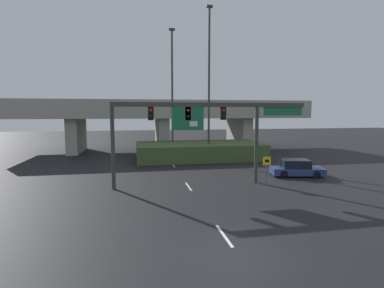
{
  "coord_description": "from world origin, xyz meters",
  "views": [
    {
      "loc": [
        -3.78,
        -10.49,
        5.43
      ],
      "look_at": [
        0.0,
        9.26,
        3.28
      ],
      "focal_mm": 28.0,
      "sensor_mm": 36.0,
      "label": 1
    }
  ],
  "objects_px": {
    "speed_limit_sign": "(267,166)",
    "highway_light_pole_far": "(172,91)",
    "parked_sedan_near_right": "(296,168)",
    "highway_light_pole_near": "(209,81)",
    "signal_gantry": "(204,119)"
  },
  "relations": [
    {
      "from": "speed_limit_sign",
      "to": "highway_light_pole_far",
      "type": "distance_m",
      "value": 17.7
    },
    {
      "from": "speed_limit_sign",
      "to": "parked_sedan_near_right",
      "type": "xyz_separation_m",
      "value": [
        3.95,
        2.64,
        -0.79
      ]
    },
    {
      "from": "highway_light_pole_near",
      "to": "speed_limit_sign",
      "type": "bearing_deg",
      "value": -85.02
    },
    {
      "from": "highway_light_pole_far",
      "to": "parked_sedan_near_right",
      "type": "distance_m",
      "value": 17.43
    },
    {
      "from": "speed_limit_sign",
      "to": "highway_light_pole_near",
      "type": "xyz_separation_m",
      "value": [
        -1.14,
        13.11,
        7.52
      ]
    },
    {
      "from": "speed_limit_sign",
      "to": "highway_light_pole_near",
      "type": "bearing_deg",
      "value": 94.98
    },
    {
      "from": "signal_gantry",
      "to": "highway_light_pole_far",
      "type": "height_order",
      "value": "highway_light_pole_far"
    },
    {
      "from": "signal_gantry",
      "to": "parked_sedan_near_right",
      "type": "bearing_deg",
      "value": 10.71
    },
    {
      "from": "signal_gantry",
      "to": "parked_sedan_near_right",
      "type": "xyz_separation_m",
      "value": [
        8.51,
        1.61,
        -4.26
      ]
    },
    {
      "from": "speed_limit_sign",
      "to": "signal_gantry",
      "type": "bearing_deg",
      "value": 167.22
    },
    {
      "from": "highway_light_pole_near",
      "to": "parked_sedan_near_right",
      "type": "relative_size",
      "value": 3.72
    },
    {
      "from": "signal_gantry",
      "to": "highway_light_pole_far",
      "type": "relative_size",
      "value": 0.96
    },
    {
      "from": "signal_gantry",
      "to": "parked_sedan_near_right",
      "type": "height_order",
      "value": "signal_gantry"
    },
    {
      "from": "highway_light_pole_far",
      "to": "parked_sedan_near_right",
      "type": "height_order",
      "value": "highway_light_pole_far"
    },
    {
      "from": "parked_sedan_near_right",
      "to": "signal_gantry",
      "type": "bearing_deg",
      "value": -156.71
    }
  ]
}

